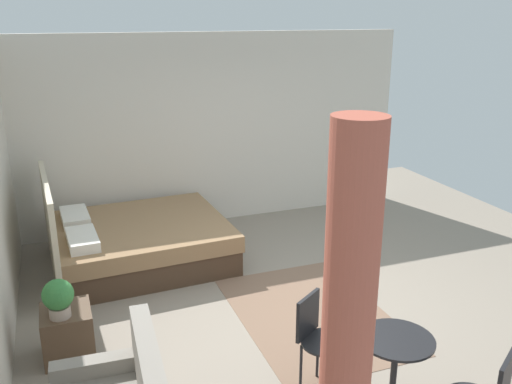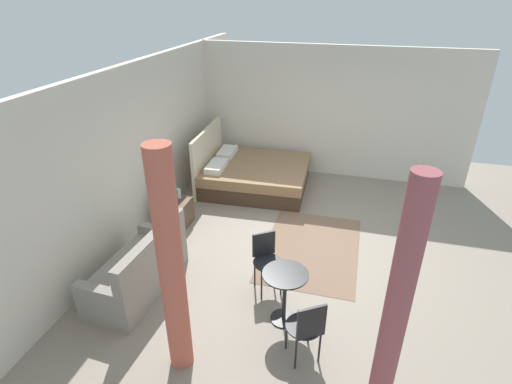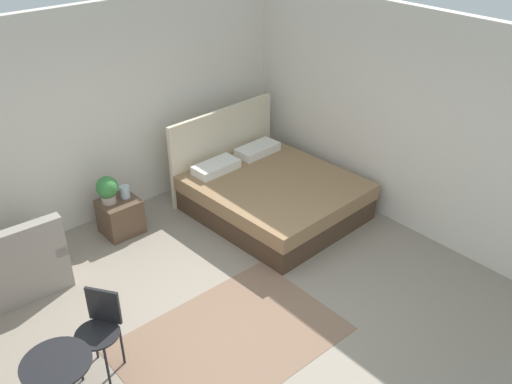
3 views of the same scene
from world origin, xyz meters
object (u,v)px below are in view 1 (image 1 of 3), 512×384
object	(u,v)px
vase	(61,297)
cafe_chair_near_window	(317,334)
nightstand	(68,333)
bed	(135,241)
balcony_table	(394,365)
potted_plant	(58,297)

from	to	relation	value
vase	cafe_chair_near_window	distance (m)	2.37
nightstand	bed	bearing A→B (deg)	-26.46
bed	cafe_chair_near_window	world-z (taller)	bed
balcony_table	cafe_chair_near_window	size ratio (longest dim) A/B	0.87
vase	cafe_chair_near_window	size ratio (longest dim) A/B	0.19
balcony_table	cafe_chair_near_window	distance (m)	0.66
cafe_chair_near_window	vase	bearing A→B (deg)	55.22
potted_plant	balcony_table	world-z (taller)	potted_plant
potted_plant	cafe_chair_near_window	bearing A→B (deg)	-119.91
balcony_table	cafe_chair_near_window	xyz separation A→B (m)	(0.55, 0.37, 0.02)
bed	nightstand	xyz separation A→B (m)	(-1.79, 0.89, -0.06)
vase	cafe_chair_near_window	bearing A→B (deg)	-124.78
potted_plant	cafe_chair_near_window	size ratio (longest dim) A/B	0.42
vase	balcony_table	world-z (taller)	balcony_table
bed	cafe_chair_near_window	distance (m)	3.20
potted_plant	balcony_table	bearing A→B (deg)	-125.70
vase	balcony_table	size ratio (longest dim) A/B	0.22
balcony_table	cafe_chair_near_window	world-z (taller)	cafe_chair_near_window
nightstand	balcony_table	xyz separation A→B (m)	(-1.78, -2.30, 0.27)
bed	vase	world-z (taller)	bed
bed	balcony_table	distance (m)	3.84
potted_plant	balcony_table	xyz separation A→B (m)	(-1.68, -2.34, -0.16)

